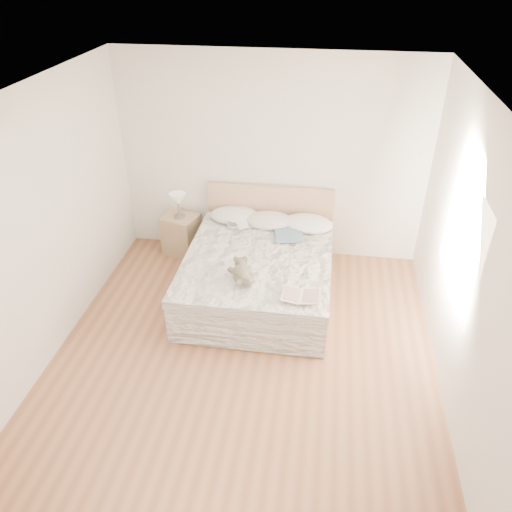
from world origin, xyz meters
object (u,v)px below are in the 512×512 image
(childrens_book, at_px, (301,296))
(teddy_bear, at_px, (241,277))
(bed, at_px, (259,272))
(photo_book, at_px, (238,225))
(table_lamp, at_px, (178,200))
(nightstand, at_px, (182,234))

(childrens_book, height_order, teddy_bear, teddy_bear)
(bed, bearing_deg, photo_book, 123.58)
(table_lamp, distance_m, teddy_bear, 1.81)
(bed, distance_m, nightstand, 1.45)
(bed, bearing_deg, nightstand, 146.45)
(bed, xyz_separation_m, teddy_bear, (-0.11, -0.64, 0.34))
(table_lamp, bearing_deg, photo_book, -15.53)
(bed, height_order, childrens_book, bed)
(bed, xyz_separation_m, photo_book, (-0.36, 0.55, 0.32))
(bed, xyz_separation_m, childrens_book, (0.56, -0.85, 0.32))
(bed, height_order, photo_book, bed)
(bed, height_order, table_lamp, bed)
(teddy_bear, bearing_deg, photo_book, 84.68)
(nightstand, relative_size, table_lamp, 1.61)
(photo_book, bearing_deg, nightstand, 141.06)
(photo_book, xyz_separation_m, teddy_bear, (0.26, -1.19, 0.02))
(table_lamp, relative_size, teddy_bear, 1.04)
(photo_book, bearing_deg, teddy_bear, -100.04)
(nightstand, xyz_separation_m, photo_book, (0.85, -0.26, 0.35))
(bed, relative_size, photo_book, 7.49)
(nightstand, relative_size, photo_book, 1.95)
(photo_book, bearing_deg, bed, -78.58)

